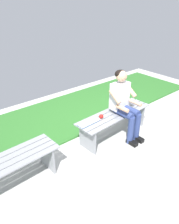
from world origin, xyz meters
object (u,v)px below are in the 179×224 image
object	(u,v)px
person_seated	(124,102)
book_open	(89,122)
bench_far	(3,170)
bench_near	(114,119)
apple	(101,116)

from	to	relation	value
person_seated	book_open	size ratio (longest dim) A/B	3.06
person_seated	book_open	xyz separation A→B (m)	(0.71, -0.15, -0.22)
bench_far	person_seated	size ratio (longest dim) A/B	1.24
bench_near	book_open	size ratio (longest dim) A/B	3.90
apple	book_open	distance (m)	0.27
bench_far	apple	world-z (taller)	apple
apple	bench_near	bearing A→B (deg)	174.42
person_seated	book_open	bearing A→B (deg)	-12.26
book_open	apple	bearing A→B (deg)	173.04
bench_near	book_open	xyz separation A→B (m)	(0.59, -0.05, 0.13)
bench_near	person_seated	distance (m)	0.39
person_seated	apple	bearing A→B (deg)	-16.83
person_seated	apple	size ratio (longest dim) A/B	16.12
bench_far	apple	xyz separation A→B (m)	(-1.81, -0.03, 0.16)
apple	book_open	world-z (taller)	apple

